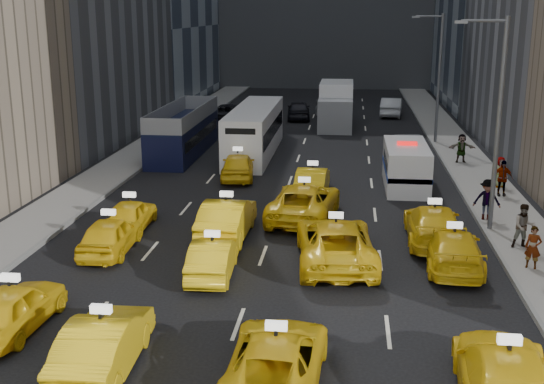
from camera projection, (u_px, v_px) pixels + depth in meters
The scene contains 36 objects.
ground at pixel (226, 356), 18.75m from camera, with size 160.00×160.00×0.00m, color black.
sidewalk_west at pixel (135, 157), 43.87m from camera, with size 3.00×90.00×0.15m, color gray.
sidewalk_east at pixel (468, 165), 41.58m from camera, with size 3.00×90.00×0.15m, color gray.
curb_west at pixel (157, 157), 43.71m from camera, with size 0.15×90.00×0.18m, color slate.
curb_east at pixel (444, 164), 41.73m from camera, with size 0.15×90.00×0.18m, color slate.
streetlight_near at pixel (496, 118), 27.99m from camera, with size 2.15×0.22×9.00m.
streetlight_far at pixel (438, 74), 47.19m from camera, with size 2.15×0.22×9.00m.
taxi_4 at pixel (13, 307), 20.09m from camera, with size 1.72×4.27×1.46m, color yellow.
taxi_5 at pixel (103, 344), 17.83m from camera, with size 1.62×4.64×1.53m, color yellow.
taxi_6 at pixel (276, 360), 17.12m from camera, with size 2.37×5.14×1.43m, color yellow.
taxi_7 at pixel (506, 379), 16.07m from camera, with size 2.24×5.51×1.60m, color yellow.
taxi_8 at pixel (110, 235), 26.57m from camera, with size 1.69×4.21×1.43m, color yellow.
taxi_9 at pixel (213, 258), 24.28m from camera, with size 1.43×4.11×1.35m, color yellow.
taxi_10 at pixel (335, 242), 25.41m from camera, with size 2.77×6.00×1.67m, color yellow.
taxi_11 at pixel (453, 249), 25.00m from camera, with size 2.00×4.93×1.43m, color yellow.
taxi_12 at pixel (130, 215), 29.39m from camera, with size 1.59×3.95×1.35m, color yellow.
taxi_13 at pixel (227, 218), 28.33m from camera, with size 1.76×5.05×1.66m, color yellow.
taxi_14 at pixel (304, 202), 30.82m from camera, with size 2.71×5.87×1.63m, color yellow.
taxi_15 at pixel (433, 225), 27.69m from camera, with size 2.16×5.32×1.55m, color yellow.
taxi_16 at pixel (238, 166), 38.19m from camera, with size 1.79×4.44×1.51m, color yellow.
taxi_17 at pixel (312, 181), 34.99m from camera, with size 1.52×4.36×1.44m, color yellow.
nypd_van at pixel (406, 167), 36.42m from camera, with size 2.51×5.83×2.46m.
double_decker at pixel (184, 131), 44.69m from camera, with size 3.67×11.01×3.14m.
city_bus at pixel (255, 131), 44.65m from camera, with size 3.91×12.20×3.10m.
box_truck at pixel (336, 105), 55.05m from camera, with size 2.90×7.81×3.53m.
misc_car_0 at pixel (406, 146), 43.53m from camera, with size 1.65×4.74×1.56m, color #929399.
misc_car_1 at pixel (229, 113), 57.81m from camera, with size 2.52×5.46×1.52m, color black.
misc_car_2 at pixel (331, 104), 62.37m from camera, with size 2.35×5.78×1.68m, color gray.
misc_car_3 at pixel (299, 110), 59.10m from camera, with size 1.92×4.77×1.62m, color black.
misc_car_4 at pixel (391, 107), 60.88m from camera, with size 1.75×5.03×1.66m, color #A5A9AD.
pedestrian_0 at pixel (533, 247), 24.55m from camera, with size 0.57×0.38×1.57m, color gray.
pedestrian_1 at pixel (524, 226), 26.62m from camera, with size 0.86×0.47×1.78m, color gray.
pedestrian_2 at pixel (487, 200), 30.26m from camera, with size 1.18×0.49×1.83m, color gray.
pedestrian_3 at pixel (502, 178), 34.15m from camera, with size 1.06×0.48×1.82m, color gray.
pedestrian_4 at pixel (500, 172), 35.89m from camera, with size 0.79×0.43×1.62m, color gray.
pedestrian_5 at pixel (462, 148), 41.72m from camera, with size 1.62×0.47×1.75m, color gray.
Camera 1 is at (3.17, -16.69, 9.22)m, focal length 45.00 mm.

